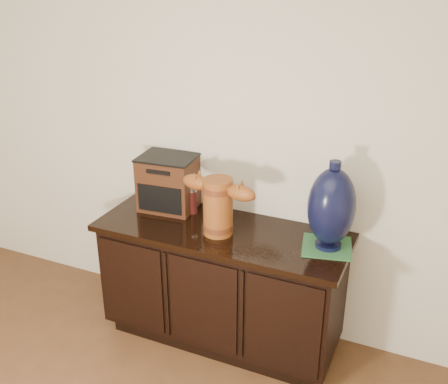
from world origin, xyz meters
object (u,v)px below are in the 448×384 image
at_px(sideboard, 222,284).
at_px(spray_can, 192,200).
at_px(lamp_base, 331,207).
at_px(tv_radio, 168,183).
at_px(terracotta_vessel, 218,203).

xyz_separation_m(sideboard, spray_can, (-0.25, 0.13, 0.45)).
bearing_deg(lamp_base, sideboard, -176.07).
height_order(tv_radio, lamp_base, lamp_base).
distance_m(tv_radio, spray_can, 0.19).
relative_size(terracotta_vessel, lamp_base, 0.96).
bearing_deg(lamp_base, spray_can, 174.34).
distance_m(tv_radio, lamp_base, 1.03).
xyz_separation_m(terracotta_vessel, spray_can, (-0.25, 0.18, -0.10)).
relative_size(terracotta_vessel, spray_can, 2.80).
xyz_separation_m(lamp_base, spray_can, (-0.85, 0.08, -0.16)).
bearing_deg(tv_radio, sideboard, -22.71).
xyz_separation_m(terracotta_vessel, tv_radio, (-0.42, 0.18, -0.02)).
bearing_deg(sideboard, lamp_base, 3.93).
relative_size(lamp_base, spray_can, 2.91).
bearing_deg(tv_radio, terracotta_vessel, -28.56).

